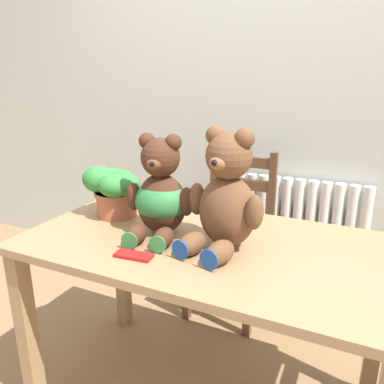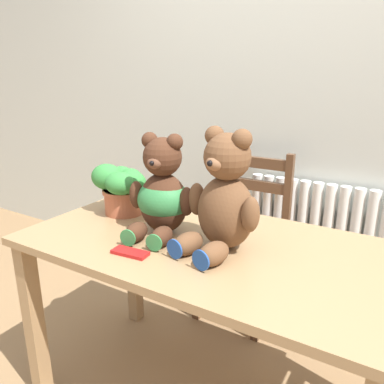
{
  "view_description": "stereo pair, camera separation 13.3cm",
  "coord_description": "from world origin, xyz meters",
  "px_view_note": "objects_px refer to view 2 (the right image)",
  "views": [
    {
      "loc": [
        0.48,
        -0.79,
        1.31
      ],
      "look_at": [
        -0.05,
        0.36,
        0.92
      ],
      "focal_mm": 35.0,
      "sensor_mm": 36.0,
      "label": 1
    },
    {
      "loc": [
        0.6,
        -0.72,
        1.31
      ],
      "look_at": [
        -0.05,
        0.36,
        0.92
      ],
      "focal_mm": 35.0,
      "sensor_mm": 36.0,
      "label": 2
    }
  ],
  "objects_px": {
    "wooden_chair_behind": "(246,235)",
    "chocolate_bar": "(130,253)",
    "teddy_bear_left": "(162,194)",
    "potted_plant": "(122,187)",
    "teddy_bear_right": "(224,199)"
  },
  "relations": [
    {
      "from": "wooden_chair_behind",
      "to": "teddy_bear_right",
      "type": "xyz_separation_m",
      "value": [
        0.22,
        -0.75,
        0.46
      ]
    },
    {
      "from": "teddy_bear_left",
      "to": "chocolate_bar",
      "type": "distance_m",
      "value": 0.26
    },
    {
      "from": "wooden_chair_behind",
      "to": "teddy_bear_right",
      "type": "height_order",
      "value": "teddy_bear_right"
    },
    {
      "from": "potted_plant",
      "to": "teddy_bear_right",
      "type": "bearing_deg",
      "value": -9.2
    },
    {
      "from": "wooden_chair_behind",
      "to": "potted_plant",
      "type": "height_order",
      "value": "potted_plant"
    },
    {
      "from": "wooden_chair_behind",
      "to": "chocolate_bar",
      "type": "height_order",
      "value": "wooden_chair_behind"
    },
    {
      "from": "potted_plant",
      "to": "chocolate_bar",
      "type": "bearing_deg",
      "value": -45.7
    },
    {
      "from": "teddy_bear_right",
      "to": "chocolate_bar",
      "type": "bearing_deg",
      "value": 52.51
    },
    {
      "from": "teddy_bear_right",
      "to": "chocolate_bar",
      "type": "height_order",
      "value": "teddy_bear_right"
    },
    {
      "from": "teddy_bear_right",
      "to": "wooden_chair_behind",
      "type": "bearing_deg",
      "value": -61.85
    },
    {
      "from": "wooden_chair_behind",
      "to": "teddy_bear_right",
      "type": "relative_size",
      "value": 2.2
    },
    {
      "from": "wooden_chair_behind",
      "to": "teddy_bear_left",
      "type": "height_order",
      "value": "teddy_bear_left"
    },
    {
      "from": "teddy_bear_right",
      "to": "potted_plant",
      "type": "bearing_deg",
      "value": 2.62
    },
    {
      "from": "chocolate_bar",
      "to": "wooden_chair_behind",
      "type": "bearing_deg",
      "value": 88.81
    },
    {
      "from": "wooden_chair_behind",
      "to": "chocolate_bar",
      "type": "relative_size",
      "value": 7.21
    }
  ]
}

